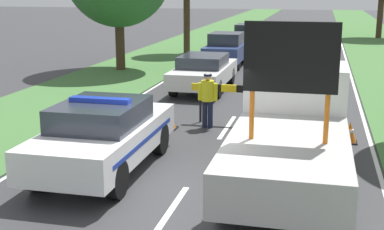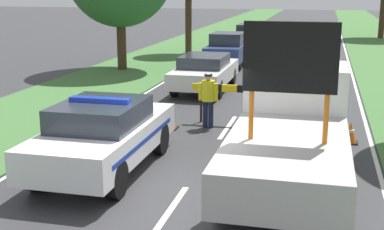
# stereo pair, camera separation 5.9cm
# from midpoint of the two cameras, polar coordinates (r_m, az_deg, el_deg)

# --- Properties ---
(ground_plane) EXTENTS (160.00, 160.00, 0.00)m
(ground_plane) POSITION_cam_midpoint_polar(r_m,az_deg,el_deg) (10.53, -0.93, -8.35)
(ground_plane) COLOR #333335
(lane_markings) EXTENTS (7.80, 63.46, 0.01)m
(lane_markings) POSITION_cam_midpoint_polar(r_m,az_deg,el_deg) (26.88, 8.37, 5.14)
(lane_markings) COLOR silver
(lane_markings) RESTS_ON ground
(grass_verge_left) EXTENTS (4.62, 120.00, 0.03)m
(grass_verge_left) POSITION_cam_midpoint_polar(r_m,az_deg,el_deg) (30.96, -2.75, 6.42)
(grass_verge_left) COLOR #427038
(grass_verge_left) RESTS_ON ground
(police_car) EXTENTS (1.89, 4.65, 1.65)m
(police_car) POSITION_cam_midpoint_polar(r_m,az_deg,el_deg) (11.67, -9.26, -2.07)
(police_car) COLOR white
(police_car) RESTS_ON ground
(work_truck) EXTENTS (2.24, 6.02, 3.34)m
(work_truck) POSITION_cam_midpoint_polar(r_m,az_deg,el_deg) (11.33, 10.74, -1.32)
(work_truck) COLOR white
(work_truck) RESTS_ON ground
(road_barrier) EXTENTS (2.65, 0.08, 1.15)m
(road_barrier) POSITION_cam_midpoint_polar(r_m,az_deg,el_deg) (15.44, 4.94, 2.45)
(road_barrier) COLOR black
(road_barrier) RESTS_ON ground
(police_officer) EXTENTS (0.56, 0.35, 1.55)m
(police_officer) POSITION_cam_midpoint_polar(r_m,az_deg,el_deg) (15.01, 1.85, 2.08)
(police_officer) COLOR #191E38
(police_officer) RESTS_ON ground
(pedestrian_civilian) EXTENTS (0.62, 0.40, 1.74)m
(pedestrian_civilian) POSITION_cam_midpoint_polar(r_m,az_deg,el_deg) (14.84, 7.17, 2.20)
(pedestrian_civilian) COLOR brown
(pedestrian_civilian) RESTS_ON ground
(traffic_cone_near_police) EXTENTS (0.40, 0.40, 0.56)m
(traffic_cone_near_police) POSITION_cam_midpoint_polar(r_m,az_deg,el_deg) (14.27, 16.65, -1.82)
(traffic_cone_near_police) COLOR black
(traffic_cone_near_police) RESTS_ON ground
(traffic_cone_centre_front) EXTENTS (0.43, 0.43, 0.60)m
(traffic_cone_centre_front) POSITION_cam_midpoint_polar(r_m,az_deg,el_deg) (15.04, -2.27, -0.35)
(traffic_cone_centre_front) COLOR black
(traffic_cone_centre_front) RESTS_ON ground
(traffic_cone_near_truck) EXTENTS (0.52, 0.52, 0.72)m
(traffic_cone_near_truck) POSITION_cam_midpoint_polar(r_m,az_deg,el_deg) (16.07, 14.49, 0.34)
(traffic_cone_near_truck) COLOR black
(traffic_cone_near_truck) RESTS_ON ground
(traffic_cone_behind_barrier) EXTENTS (0.49, 0.49, 0.67)m
(traffic_cone_behind_barrier) POSITION_cam_midpoint_polar(r_m,az_deg,el_deg) (15.54, -6.80, 0.16)
(traffic_cone_behind_barrier) COLOR black
(traffic_cone_behind_barrier) RESTS_ON ground
(traffic_cone_lane_edge) EXTENTS (0.38, 0.38, 0.53)m
(traffic_cone_lane_edge) POSITION_cam_midpoint_polar(r_m,az_deg,el_deg) (14.48, 13.55, -1.43)
(traffic_cone_lane_edge) COLOR black
(traffic_cone_lane_edge) RESTS_ON ground
(queued_car_van_white) EXTENTS (1.85, 4.68, 1.36)m
(queued_car_van_white) POSITION_cam_midpoint_polar(r_m,az_deg,el_deg) (20.55, 1.46, 4.69)
(queued_car_van_white) COLOR silver
(queued_car_van_white) RESTS_ON ground
(queued_car_hatch_blue) EXTENTS (1.72, 4.16, 1.66)m
(queued_car_hatch_blue) POSITION_cam_midpoint_polar(r_m,az_deg,el_deg) (26.72, 3.92, 7.01)
(queued_car_hatch_blue) COLOR navy
(queued_car_hatch_blue) RESTS_ON ground
(queued_car_sedan_black) EXTENTS (1.89, 4.16, 1.59)m
(queued_car_sedan_black) POSITION_cam_midpoint_polar(r_m,az_deg,el_deg) (33.63, 6.46, 8.33)
(queued_car_sedan_black) COLOR black
(queued_car_sedan_black) RESTS_ON ground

